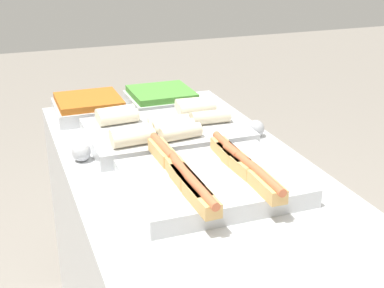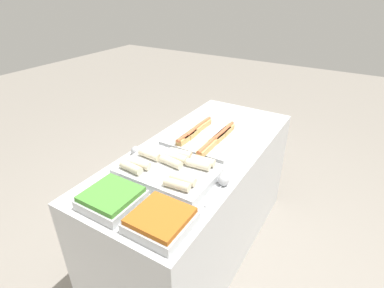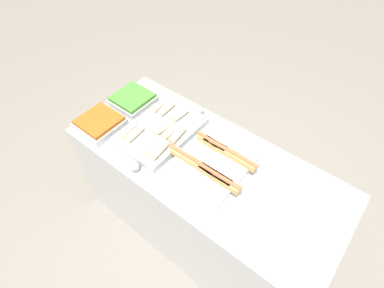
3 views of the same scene
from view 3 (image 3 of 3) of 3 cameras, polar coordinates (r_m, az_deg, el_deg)
ground_plane at (r=2.47m, az=1.65°, el=-15.35°), size 12.00×12.00×0.00m
counter at (r=2.10m, az=1.91°, el=-10.27°), size 1.67×0.72×0.85m
tray_hotdogs at (r=1.69m, az=4.11°, el=-3.53°), size 0.47×0.46×0.10m
tray_wraps at (r=1.86m, az=-6.02°, el=2.63°), size 0.36×0.52×0.10m
tray_side_front at (r=1.98m, az=-17.16°, el=3.80°), size 0.25×0.25×0.07m
tray_side_back at (r=2.10m, az=-11.21°, el=8.23°), size 0.25×0.25×0.07m
serving_spoon_near at (r=1.72m, az=-11.11°, el=-4.13°), size 0.24×0.06×0.06m
serving_spoon_far at (r=2.00m, az=1.25°, el=6.51°), size 0.24×0.06×0.06m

